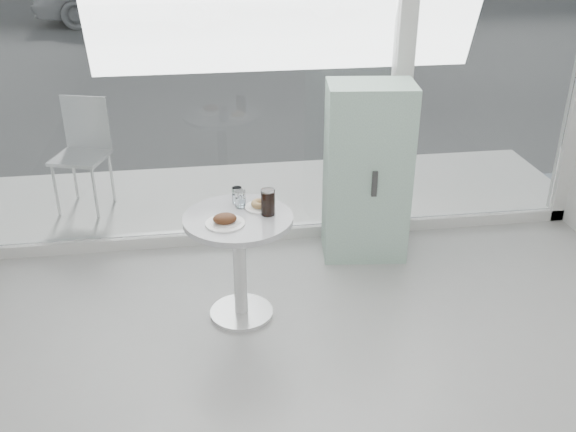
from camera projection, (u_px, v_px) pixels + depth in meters
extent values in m
cube|color=silver|center=(289.00, 231.00, 5.52)|extent=(5.00, 0.12, 0.10)
cube|color=silver|center=(404.00, 59.00, 4.99)|extent=(0.14, 0.14, 3.00)
cube|color=white|center=(187.00, 79.00, 4.82)|extent=(3.21, 0.02, 2.60)
cube|color=white|center=(496.00, 68.00, 5.13)|extent=(1.41, 0.02, 2.60)
cylinder|color=silver|center=(242.00, 312.00, 4.50)|extent=(0.44, 0.44, 0.03)
cylinder|color=silver|center=(240.00, 269.00, 4.34)|extent=(0.09, 0.09, 0.70)
cylinder|color=silver|center=(238.00, 219.00, 4.17)|extent=(0.72, 0.72, 0.04)
cube|color=silver|center=(277.00, 195.00, 6.24)|extent=(5.60, 1.60, 0.05)
cube|color=#383838|center=(218.00, 7.00, 17.05)|extent=(40.00, 24.00, 0.00)
cube|color=#82A692|center=(367.00, 172.00, 4.99)|extent=(0.70, 0.51, 1.41)
cube|color=#333333|center=(375.00, 184.00, 4.79)|extent=(0.04, 0.02, 0.20)
cylinder|color=silver|center=(56.00, 190.00, 5.69)|extent=(0.03, 0.03, 0.49)
cylinder|color=silver|center=(95.00, 193.00, 5.64)|extent=(0.03, 0.03, 0.49)
cylinder|color=silver|center=(74.00, 174.00, 6.01)|extent=(0.03, 0.03, 0.49)
cylinder|color=silver|center=(112.00, 177.00, 5.96)|extent=(0.03, 0.03, 0.49)
cube|color=silver|center=(80.00, 157.00, 5.71)|extent=(0.54, 0.54, 0.03)
cube|color=silver|center=(86.00, 122.00, 5.78)|extent=(0.42, 0.15, 0.49)
cylinder|color=white|center=(225.00, 223.00, 4.06)|extent=(0.25, 0.25, 0.01)
cube|color=white|center=(228.00, 222.00, 4.05)|extent=(0.16, 0.16, 0.00)
ellipsoid|color=#3C1E10|center=(225.00, 219.00, 4.04)|extent=(0.15, 0.12, 0.07)
ellipsoid|color=#3C1E10|center=(230.00, 218.00, 4.07)|extent=(0.08, 0.07, 0.04)
cylinder|color=white|center=(260.00, 207.00, 4.27)|extent=(0.21, 0.21, 0.01)
torus|color=tan|center=(260.00, 204.00, 4.26)|extent=(0.12, 0.12, 0.04)
cylinder|color=white|center=(240.00, 199.00, 4.27)|extent=(0.07, 0.07, 0.11)
cylinder|color=white|center=(241.00, 202.00, 4.28)|extent=(0.06, 0.06, 0.06)
cylinder|color=white|center=(237.00, 195.00, 4.33)|extent=(0.07, 0.07, 0.11)
cylinder|color=white|center=(237.00, 198.00, 4.34)|extent=(0.06, 0.06, 0.06)
cylinder|color=white|center=(268.00, 202.00, 4.15)|extent=(0.09, 0.09, 0.18)
cylinder|color=black|center=(268.00, 203.00, 4.15)|extent=(0.08, 0.08, 0.16)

